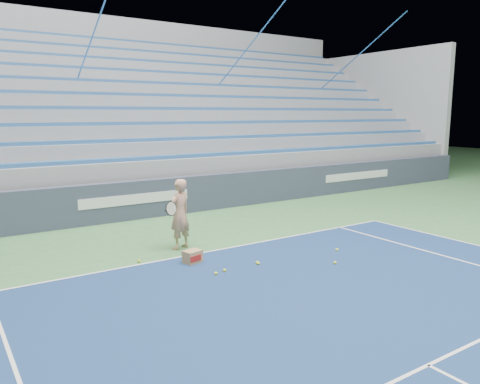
# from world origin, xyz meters

# --- Properties ---
(sponsor_barrier) EXTENTS (30.00, 0.32, 1.10)m
(sponsor_barrier) POSITION_xyz_m (0.00, 15.88, 0.55)
(sponsor_barrier) COLOR #353C51
(sponsor_barrier) RESTS_ON ground
(bleachers) EXTENTS (31.00, 9.15, 7.30)m
(bleachers) POSITION_xyz_m (0.00, 21.60, 2.36)
(bleachers) COLOR gray
(bleachers) RESTS_ON ground
(tennis_player) EXTENTS (0.94, 0.89, 1.57)m
(tennis_player) POSITION_xyz_m (-0.25, 12.48, 0.79)
(tennis_player) COLOR tan
(tennis_player) RESTS_ON ground
(ball_box) EXTENTS (0.40, 0.35, 0.26)m
(ball_box) POSITION_xyz_m (-0.50, 11.42, 0.13)
(ball_box) COLOR #AA8252
(ball_box) RESTS_ON ground
(tennis_ball_0) EXTENTS (0.07, 0.07, 0.07)m
(tennis_ball_0) POSITION_xyz_m (2.50, 10.39, 0.03)
(tennis_ball_0) COLOR #D3EA2F
(tennis_ball_0) RESTS_ON ground
(tennis_ball_1) EXTENTS (0.07, 0.07, 0.07)m
(tennis_ball_1) POSITION_xyz_m (1.82, 9.76, 0.03)
(tennis_ball_1) COLOR #D3EA2F
(tennis_ball_1) RESTS_ON ground
(tennis_ball_2) EXTENTS (0.07, 0.07, 0.07)m
(tennis_ball_2) POSITION_xyz_m (0.52, 10.58, 0.03)
(tennis_ball_2) COLOR #D3EA2F
(tennis_ball_2) RESTS_ON ground
(tennis_ball_3) EXTENTS (0.07, 0.07, 0.07)m
(tennis_ball_3) POSITION_xyz_m (-0.48, 10.53, 0.03)
(tennis_ball_3) COLOR #D3EA2F
(tennis_ball_3) RESTS_ON ground
(tennis_ball_4) EXTENTS (0.07, 0.07, 0.07)m
(tennis_ball_4) POSITION_xyz_m (-0.26, 10.59, 0.03)
(tennis_ball_4) COLOR #D3EA2F
(tennis_ball_4) RESTS_ON ground
(tennis_ball_5) EXTENTS (0.07, 0.07, 0.07)m
(tennis_ball_5) POSITION_xyz_m (0.53, 10.63, 0.03)
(tennis_ball_5) COLOR #D3EA2F
(tennis_ball_5) RESTS_ON ground
(tennis_ball_6) EXTENTS (0.07, 0.07, 0.07)m
(tennis_ball_6) POSITION_xyz_m (-1.39, 12.03, 0.03)
(tennis_ball_6) COLOR #D3EA2F
(tennis_ball_6) RESTS_ON ground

